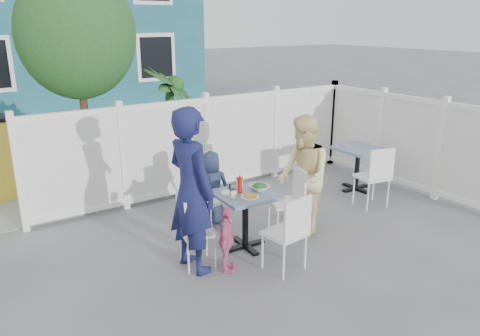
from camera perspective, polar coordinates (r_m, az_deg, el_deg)
ground at (r=6.20m, az=6.51°, el=-9.30°), size 80.00×80.00×0.00m
near_sidewalk at (r=9.20m, az=-8.89°, el=-0.31°), size 24.00×2.60×0.01m
street at (r=12.55m, az=-16.16°, el=3.98°), size 24.00×5.00×0.01m
far_sidewalk at (r=15.47m, az=-19.79°, el=6.11°), size 24.00×1.60×0.01m
building at (r=18.45m, az=-25.16°, el=16.59°), size 11.00×6.00×6.00m
fence_back at (r=7.83m, az=-4.10°, el=2.65°), size 5.86×0.08×1.60m
fence_right at (r=8.42m, az=19.81°, el=2.70°), size 0.08×3.66×1.60m
tree at (r=7.76m, az=-19.29°, el=15.14°), size 1.80×1.62×3.59m
potted_shrub_a at (r=8.25m, az=-8.26°, el=4.95°), size 1.55×1.55×2.04m
potted_shrub_b at (r=9.33m, az=4.07°, el=5.06°), size 1.65×1.51×1.57m
main_table at (r=5.87m, az=0.66°, el=-4.64°), size 0.74×0.74×0.74m
spare_table at (r=8.17m, az=14.18°, el=1.28°), size 0.71×0.71×0.75m
chair_left at (r=5.50m, az=-6.02°, el=-7.02°), size 0.46×0.47×0.88m
chair_right at (r=6.32m, az=6.27°, el=-3.42°), size 0.52×0.53×0.93m
chair_back at (r=6.53m, az=-3.79°, el=-3.07°), size 0.45×0.44×0.85m
chair_near at (r=5.36m, az=6.10°, el=-7.34°), size 0.47×0.46×0.93m
chair_spare at (r=7.44m, az=16.24°, el=-0.57°), size 0.52×0.50×0.97m
man at (r=5.28m, az=-5.95°, el=-2.77°), size 0.55×0.76×1.92m
woman at (r=6.30m, az=7.72°, el=-0.93°), size 0.85×0.95×1.62m
boy at (r=6.62m, az=-3.52°, el=-2.44°), size 0.60×0.49×1.06m
toddler at (r=5.40m, az=-1.63°, el=-8.72°), size 0.44×0.48×0.79m
plate_main at (r=5.68m, az=1.24°, el=-3.54°), size 0.23×0.23×0.01m
plate_side at (r=5.81m, az=-1.32°, el=-3.05°), size 0.20×0.20×0.01m
salad_bowl at (r=5.93m, az=2.42°, el=-2.39°), size 0.25×0.25×0.06m
coffee_cup_a at (r=5.63m, az=-0.94°, el=-3.20°), size 0.08×0.08×0.11m
coffee_cup_b at (r=5.97m, az=-0.05°, el=-1.90°), size 0.08×0.08×0.12m
ketchup_bottle at (r=5.81m, az=-0.02°, el=-2.11°), size 0.06×0.06×0.19m
salt_shaker at (r=5.97m, az=-1.30°, el=-2.21°), size 0.03×0.03×0.06m
pepper_shaker at (r=5.95m, az=-1.27°, el=-2.27°), size 0.03×0.03×0.06m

